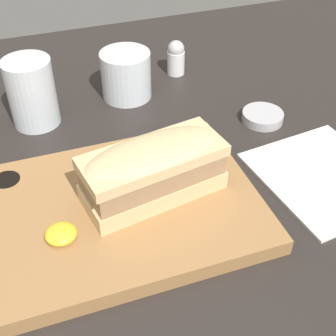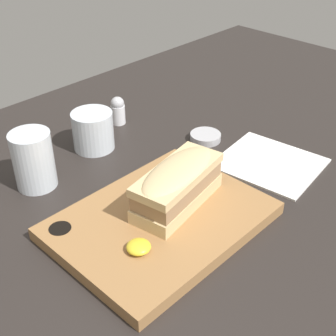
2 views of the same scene
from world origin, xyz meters
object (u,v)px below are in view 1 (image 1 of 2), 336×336
at_px(salt_shaker, 176,57).
at_px(condiment_dish, 263,117).
at_px(sandwich, 153,168).
at_px(wine_glass, 126,77).
at_px(napkin, 325,176).
at_px(serving_board, 122,208).
at_px(water_glass, 33,97).

relative_size(salt_shaker, condiment_dish, 0.98).
relative_size(sandwich, wine_glass, 2.18).
distance_m(wine_glass, napkin, 0.36).
distance_m(salt_shaker, condiment_dish, 0.21).
xyz_separation_m(napkin, salt_shaker, (-0.09, 0.34, 0.03)).
relative_size(serving_board, wine_glass, 3.97).
xyz_separation_m(salt_shaker, condiment_dish, (0.08, -0.19, -0.02)).
bearing_deg(serving_board, salt_shaker, 59.51).
bearing_deg(napkin, wine_glass, 123.80).
bearing_deg(salt_shaker, serving_board, -120.49).
xyz_separation_m(serving_board, salt_shaker, (0.19, 0.32, 0.02)).
height_order(water_glass, condiment_dish, water_glass).
relative_size(wine_glass, condiment_dish, 1.29).
relative_size(sandwich, water_glass, 1.71).
bearing_deg(salt_shaker, wine_glass, -156.41).
xyz_separation_m(serving_board, wine_glass, (0.08, 0.27, 0.02)).
height_order(serving_board, salt_shaker, salt_shaker).
bearing_deg(sandwich, napkin, -6.11).
distance_m(serving_board, napkin, 0.28).
relative_size(serving_board, napkin, 1.64).
distance_m(water_glass, salt_shaker, 0.27).
xyz_separation_m(water_glass, condiment_dish, (0.34, -0.12, -0.04)).
distance_m(sandwich, condiment_dish, 0.26).
bearing_deg(napkin, serving_board, 175.26).
xyz_separation_m(water_glass, wine_glass, (0.16, 0.03, -0.01)).
bearing_deg(napkin, water_glass, 143.03).
distance_m(serving_board, condiment_dish, 0.29).
bearing_deg(condiment_dish, napkin, -84.05).
relative_size(sandwich, salt_shaker, 2.87).
height_order(water_glass, salt_shaker, water_glass).
relative_size(wine_glass, salt_shaker, 1.32).
distance_m(wine_glass, condiment_dish, 0.24).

